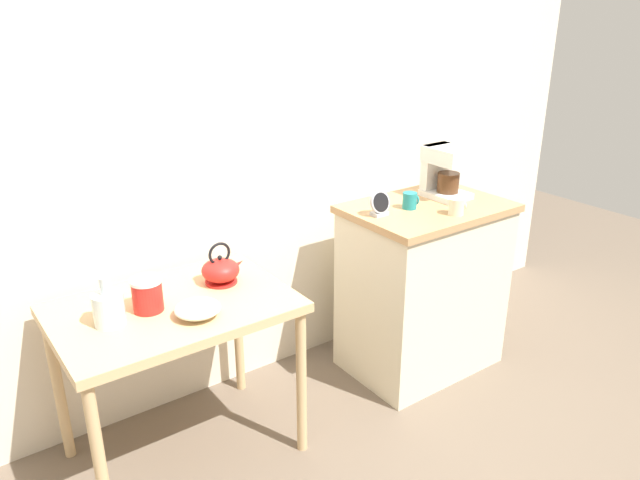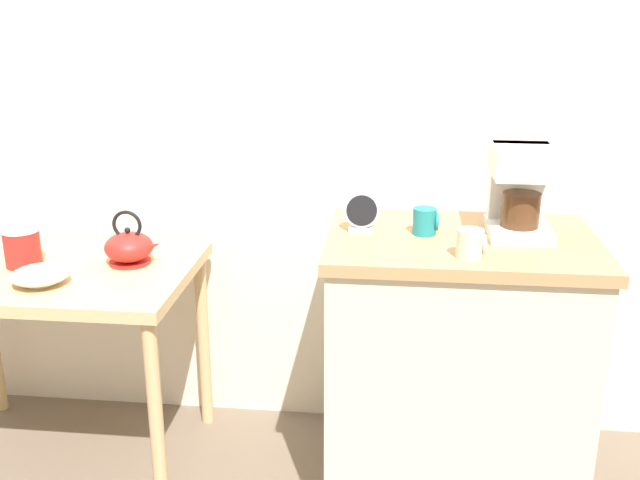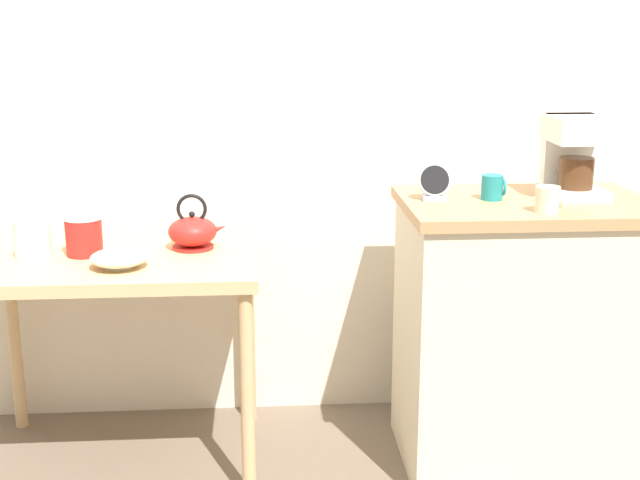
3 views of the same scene
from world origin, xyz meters
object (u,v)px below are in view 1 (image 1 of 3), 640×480
at_px(mug_dark_teal, 410,200).
at_px(table_clock, 380,205).
at_px(teakettle, 221,270).
at_px(glass_carafe_vase, 109,308).
at_px(bowl_stoneware, 198,309).
at_px(mug_small_cream, 457,206).
at_px(canister_enamel, 147,295).
at_px(coffee_maker, 444,169).

relative_size(mug_dark_teal, table_clock, 0.66).
xyz_separation_m(teakettle, mug_dark_teal, (0.96, -0.12, 0.16)).
distance_m(teakettle, glass_carafe_vase, 0.50).
height_order(bowl_stoneware, teakettle, teakettle).
xyz_separation_m(glass_carafe_vase, mug_small_cream, (1.57, -0.24, 0.15)).
xyz_separation_m(glass_carafe_vase, mug_dark_teal, (1.46, -0.05, 0.15)).
bearing_deg(bowl_stoneware, teakettle, 45.29).
xyz_separation_m(teakettle, canister_enamel, (-0.34, -0.06, 0.01)).
distance_m(bowl_stoneware, table_clock, 1.00).
bearing_deg(coffee_maker, mug_dark_teal, -170.53).
height_order(coffee_maker, mug_dark_teal, coffee_maker).
height_order(teakettle, glass_carafe_vase, glass_carafe_vase).
bearing_deg(coffee_maker, bowl_stoneware, -174.71).
relative_size(mug_small_cream, mug_dark_teal, 0.99).
bearing_deg(teakettle, mug_small_cream, -16.44).
xyz_separation_m(coffee_maker, mug_dark_teal, (-0.27, -0.05, -0.10)).
relative_size(coffee_maker, table_clock, 2.17).
distance_m(canister_enamel, mug_dark_teal, 1.31).
bearing_deg(mug_small_cream, table_clock, 147.05).
height_order(bowl_stoneware, mug_dark_teal, mug_dark_teal).
relative_size(teakettle, mug_dark_teal, 2.46).
distance_m(mug_small_cream, mug_dark_teal, 0.23).
xyz_separation_m(teakettle, coffee_maker, (1.23, -0.08, 0.26)).
relative_size(canister_enamel, mug_dark_teal, 1.68).
distance_m(coffee_maker, mug_dark_teal, 0.29).
distance_m(canister_enamel, mug_small_cream, 1.45).
height_order(mug_small_cream, mug_dark_teal, same).
bearing_deg(bowl_stoneware, mug_small_cream, -4.71).
relative_size(teakettle, canister_enamel, 1.47).
bearing_deg(coffee_maker, mug_small_cream, -123.37).
xyz_separation_m(teakettle, mug_small_cream, (1.07, -0.32, 0.16)).
relative_size(glass_carafe_vase, coffee_maker, 0.73).
xyz_separation_m(glass_carafe_vase, table_clock, (1.27, -0.04, 0.16)).
xyz_separation_m(teakettle, glass_carafe_vase, (-0.50, -0.08, 0.01)).
relative_size(mug_small_cream, table_clock, 0.66).
height_order(glass_carafe_vase, canister_enamel, glass_carafe_vase).
height_order(bowl_stoneware, glass_carafe_vase, glass_carafe_vase).
height_order(glass_carafe_vase, table_clock, table_clock).
distance_m(teakettle, mug_dark_teal, 0.98).
bearing_deg(teakettle, bowl_stoneware, -134.71).
xyz_separation_m(mug_small_cream, mug_dark_teal, (-0.12, 0.19, 0.00)).
bearing_deg(table_clock, teakettle, 171.10).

